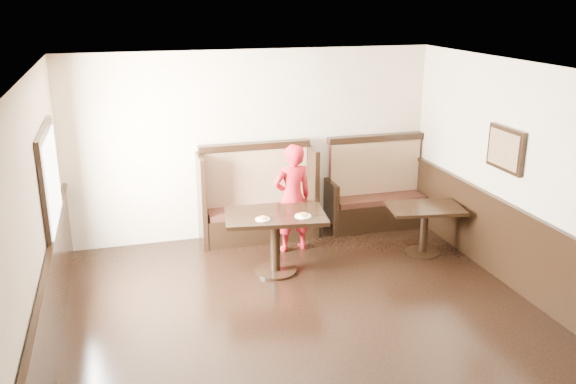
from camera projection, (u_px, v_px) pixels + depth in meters
name	position (u px, v px, depth m)	size (l,w,h in m)	color
ground	(330.00, 352.00, 6.32)	(7.00, 7.00, 0.00)	black
room_shell	(295.00, 286.00, 6.29)	(7.00, 7.00, 7.00)	beige
booth_main	(257.00, 204.00, 9.17)	(1.75, 0.72, 1.45)	black
booth_neighbor	(377.00, 196.00, 9.69)	(1.65, 0.72, 1.45)	black
table_main	(275.00, 228.00, 7.96)	(1.40, 1.00, 0.83)	black
table_neighbor	(425.00, 218.00, 8.59)	(1.12, 0.83, 0.71)	black
child	(292.00, 198.00, 8.64)	(0.57, 0.38, 1.57)	#A9121B
pizza_plate_left	(263.00, 218.00, 7.70)	(0.19, 0.19, 0.03)	white
pizza_plate_right	(303.00, 215.00, 7.81)	(0.21, 0.21, 0.04)	white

